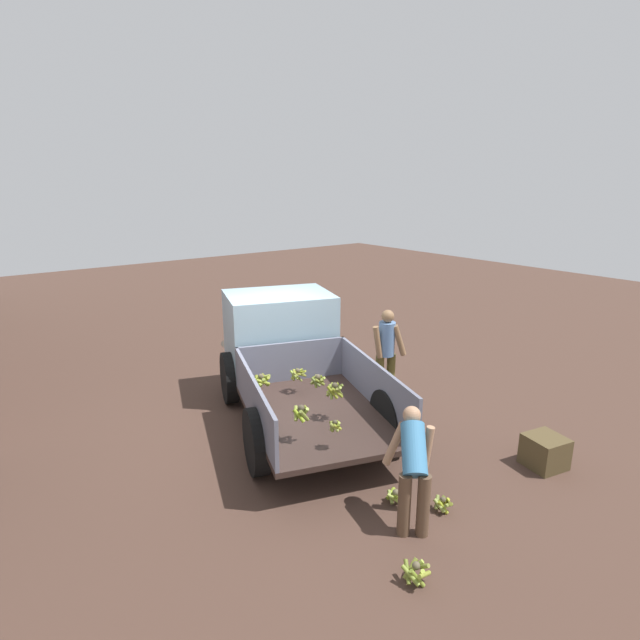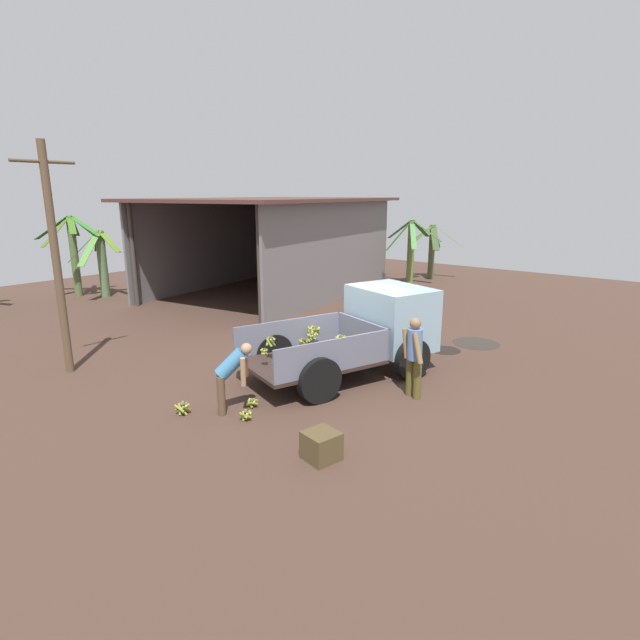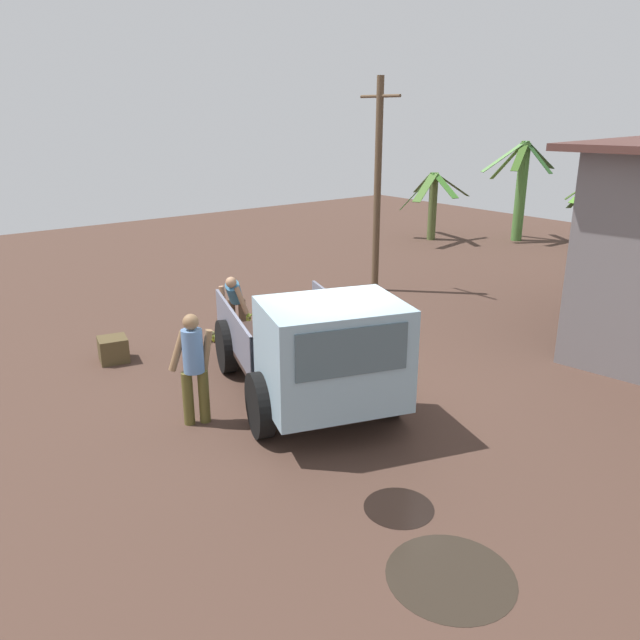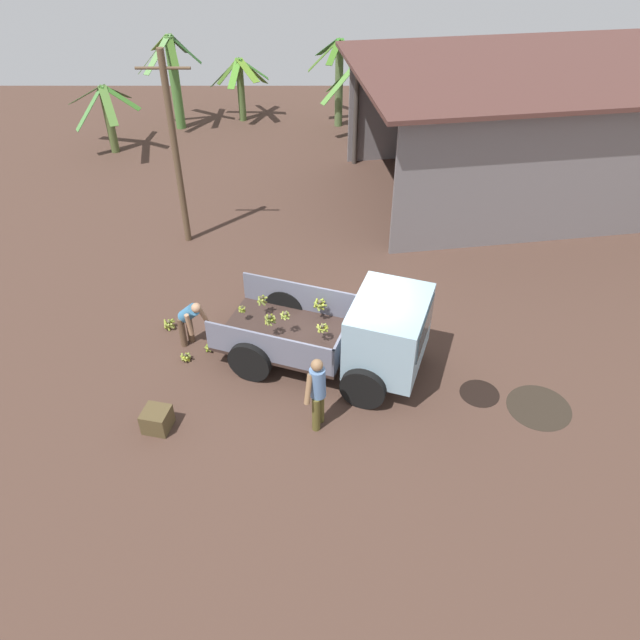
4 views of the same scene
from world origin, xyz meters
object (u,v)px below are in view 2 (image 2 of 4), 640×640
at_px(banana_bunch_on_ground_2, 183,407).
at_px(wooden_crate_0, 321,446).
at_px(banana_bunch_on_ground_0, 252,402).
at_px(cargo_truck, 375,327).
at_px(utility_pole, 56,258).
at_px(banana_bunch_on_ground_1, 246,415).
at_px(person_worker_loading, 231,373).
at_px(person_foreground_visitor, 414,354).

xyz_separation_m(banana_bunch_on_ground_2, wooden_crate_0, (0.35, -3.00, 0.09)).
bearing_deg(banana_bunch_on_ground_0, cargo_truck, -10.62).
bearing_deg(banana_bunch_on_ground_2, utility_pole, 93.26).
bearing_deg(utility_pole, banana_bunch_on_ground_1, -81.16).
distance_m(utility_pole, banana_bunch_on_ground_2, 4.66).
height_order(person_worker_loading, banana_bunch_on_ground_0, person_worker_loading).
relative_size(banana_bunch_on_ground_1, wooden_crate_0, 0.51).
height_order(person_worker_loading, wooden_crate_0, person_worker_loading).
bearing_deg(banana_bunch_on_ground_2, banana_bunch_on_ground_0, -36.78).
bearing_deg(banana_bunch_on_ground_2, person_foreground_visitor, -40.74).
distance_m(person_worker_loading, banana_bunch_on_ground_1, 0.82).
relative_size(utility_pole, banana_bunch_on_ground_1, 20.40).
distance_m(banana_bunch_on_ground_0, wooden_crate_0, 2.34).
bearing_deg(banana_bunch_on_ground_1, cargo_truck, -4.44).
distance_m(banana_bunch_on_ground_0, banana_bunch_on_ground_1, 0.57).
distance_m(person_foreground_visitor, banana_bunch_on_ground_1, 3.46).
bearing_deg(banana_bunch_on_ground_2, person_worker_loading, -44.14).
xyz_separation_m(person_worker_loading, banana_bunch_on_ground_0, (0.37, -0.14, -0.67)).
height_order(utility_pole, person_foreground_visitor, utility_pole).
height_order(person_foreground_visitor, wooden_crate_0, person_foreground_visitor).
height_order(utility_pole, banana_bunch_on_ground_1, utility_pole).
bearing_deg(person_worker_loading, person_foreground_visitor, 0.33).
bearing_deg(wooden_crate_0, cargo_truck, 21.99).
distance_m(person_foreground_visitor, banana_bunch_on_ground_0, 3.30).
bearing_deg(wooden_crate_0, person_worker_loading, 82.85).
xyz_separation_m(person_foreground_visitor, wooden_crate_0, (-3.04, -0.08, -0.69)).
bearing_deg(person_worker_loading, banana_bunch_on_ground_1, -60.94).
bearing_deg(person_worker_loading, wooden_crate_0, -56.93).
xyz_separation_m(cargo_truck, banana_bunch_on_ground_0, (-3.32, 0.62, -0.90)).
relative_size(cargo_truck, person_foreground_visitor, 2.83).
xyz_separation_m(person_worker_loading, wooden_crate_0, (-0.30, -2.37, -0.55)).
xyz_separation_m(person_foreground_visitor, banana_bunch_on_ground_0, (-2.36, 2.15, -0.81)).
bearing_deg(person_foreground_visitor, cargo_truck, -102.09).
bearing_deg(banana_bunch_on_ground_0, banana_bunch_on_ground_2, 143.22).
height_order(banana_bunch_on_ground_0, banana_bunch_on_ground_2, banana_bunch_on_ground_2).
relative_size(person_foreground_visitor, banana_bunch_on_ground_2, 5.81).
xyz_separation_m(utility_pole, banana_bunch_on_ground_1, (0.78, -5.03, -2.51)).
bearing_deg(utility_pole, person_foreground_visitor, -62.21).
xyz_separation_m(banana_bunch_on_ground_0, banana_bunch_on_ground_2, (-1.02, 0.77, 0.03)).
bearing_deg(banana_bunch_on_ground_1, wooden_crate_0, -96.16).
relative_size(person_foreground_visitor, banana_bunch_on_ground_1, 6.62).
xyz_separation_m(utility_pole, person_foreground_visitor, (3.61, -6.86, -1.71)).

